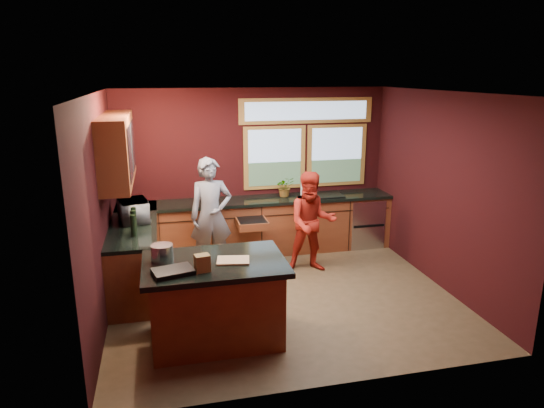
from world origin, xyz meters
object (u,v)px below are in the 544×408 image
object	(u,v)px
island	(216,300)
person_grey	(211,216)
cutting_board	(233,260)
person_red	(312,222)
stock_pot	(162,253)

from	to	relation	value
island	person_grey	size ratio (longest dim) A/B	0.89
island	cutting_board	world-z (taller)	cutting_board
island	person_red	bearing A→B (deg)	45.15
person_grey	person_red	distance (m)	1.51
person_red	stock_pot	world-z (taller)	person_red
island	stock_pot	distance (m)	0.80
person_grey	person_red	bearing A→B (deg)	-16.66
island	stock_pot	xyz separation A→B (m)	(-0.55, 0.15, 0.56)
person_red	stock_pot	size ratio (longest dim) A/B	6.40
island	stock_pot	world-z (taller)	stock_pot
person_red	person_grey	bearing A→B (deg)	174.21
island	person_grey	bearing A→B (deg)	85.01
cutting_board	person_red	bearing A→B (deg)	49.72
island	cutting_board	bearing A→B (deg)	-14.04
island	cutting_board	size ratio (longest dim) A/B	4.43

